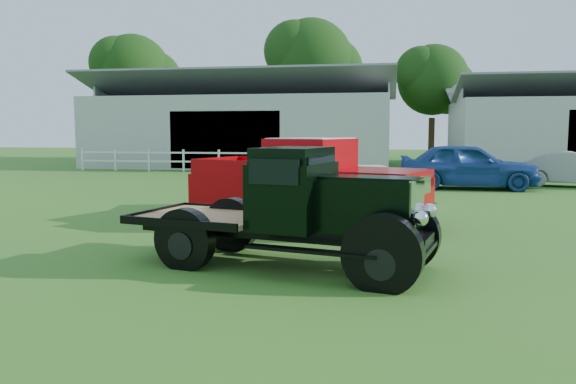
% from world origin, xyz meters
% --- Properties ---
extents(ground, '(120.00, 120.00, 0.00)m').
position_xyz_m(ground, '(0.00, 0.00, 0.00)').
color(ground, '#3B6627').
extents(shed_left, '(18.80, 10.20, 5.60)m').
position_xyz_m(shed_left, '(-7.00, 26.00, 2.80)').
color(shed_left, '#9C9B96').
rests_on(shed_left, ground).
extents(fence_rail, '(14.20, 0.16, 1.20)m').
position_xyz_m(fence_rail, '(-8.00, 20.00, 0.60)').
color(fence_rail, white).
rests_on(fence_rail, ground).
extents(tree_a, '(6.30, 6.30, 10.50)m').
position_xyz_m(tree_a, '(-18.00, 33.00, 5.25)').
color(tree_a, '#15380A').
rests_on(tree_a, ground).
extents(tree_b, '(6.90, 6.90, 11.50)m').
position_xyz_m(tree_b, '(-4.00, 34.00, 5.75)').
color(tree_b, '#15380A').
rests_on(tree_b, ground).
extents(tree_c, '(5.40, 5.40, 9.00)m').
position_xyz_m(tree_c, '(5.00, 33.00, 4.50)').
color(tree_c, '#15380A').
rests_on(tree_c, ground).
extents(vintage_flatbed, '(5.17, 2.95, 1.93)m').
position_xyz_m(vintage_flatbed, '(0.47, -0.30, 0.96)').
color(vintage_flatbed, black).
rests_on(vintage_flatbed, ground).
extents(red_pickup, '(6.02, 4.00, 2.05)m').
position_xyz_m(red_pickup, '(0.17, 3.82, 1.03)').
color(red_pickup, '#AA030A').
rests_on(red_pickup, ground).
extents(white_pickup, '(5.05, 2.86, 1.75)m').
position_xyz_m(white_pickup, '(-0.25, 6.49, 0.87)').
color(white_pickup, beige).
rests_on(white_pickup, ground).
extents(misc_car_blue, '(5.22, 2.24, 1.76)m').
position_xyz_m(misc_car_blue, '(4.99, 13.14, 0.88)').
color(misc_car_blue, navy).
rests_on(misc_car_blue, ground).
extents(misc_car_grey, '(4.44, 2.47, 1.39)m').
position_xyz_m(misc_car_grey, '(9.20, 14.61, 0.69)').
color(misc_car_grey, gray).
rests_on(misc_car_grey, ground).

